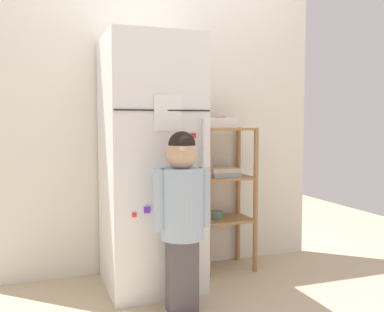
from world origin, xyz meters
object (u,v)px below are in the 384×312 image
child_standing (182,203)px  pantry_shelf_unit (224,185)px  refrigerator (150,164)px  fruit_bin (220,123)px

child_standing → pantry_shelf_unit: bearing=49.1°
refrigerator → pantry_shelf_unit: bearing=14.1°
fruit_bin → child_standing: bearing=-128.4°
child_standing → fruit_bin: (0.51, 0.65, 0.46)m
child_standing → fruit_bin: bearing=51.6°
pantry_shelf_unit → fruit_bin: fruit_bin is taller
refrigerator → child_standing: (0.07, -0.47, -0.19)m
refrigerator → child_standing: bearing=-81.9°
fruit_bin → pantry_shelf_unit: bearing=-55.8°
refrigerator → pantry_shelf_unit: size_ratio=1.56×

